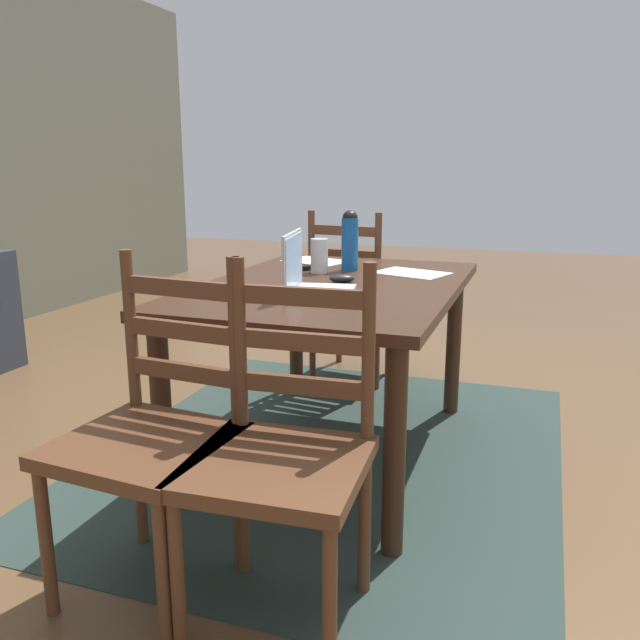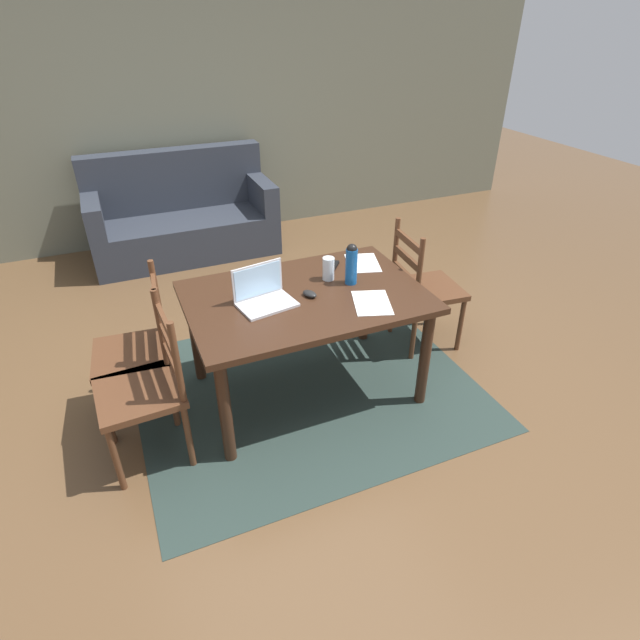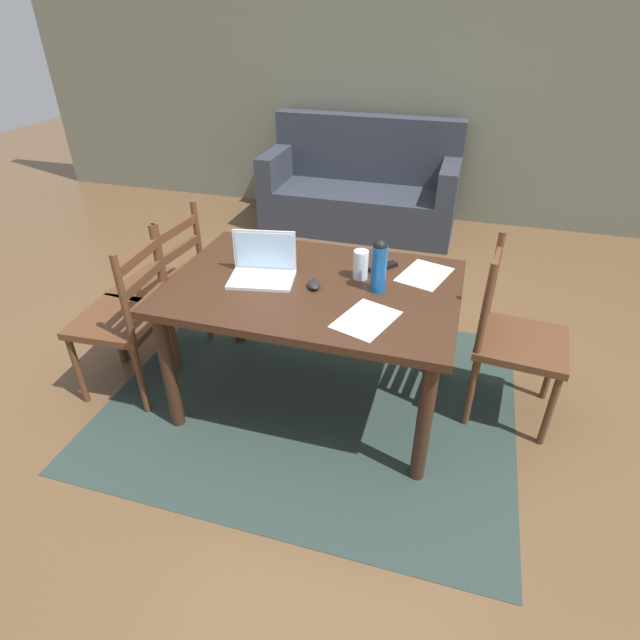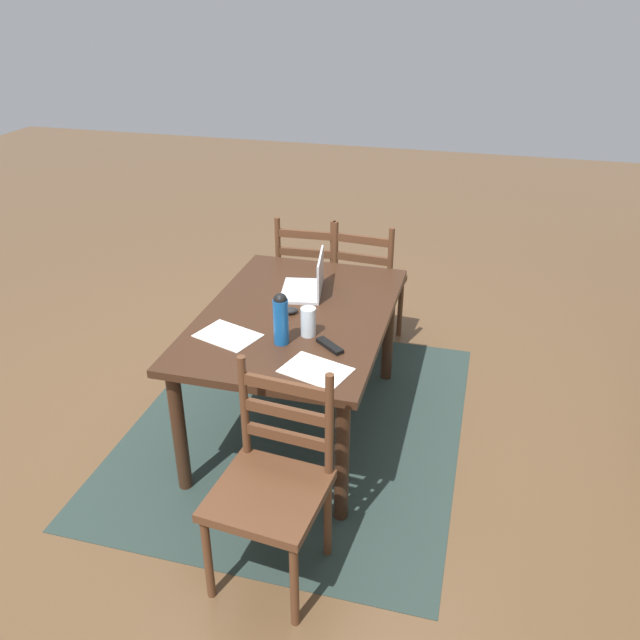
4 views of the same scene
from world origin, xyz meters
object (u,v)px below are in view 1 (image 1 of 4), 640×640
drinking_glass (319,256)px  chair_right_far (354,298)px  tv_remote (298,266)px  laptop (309,279)px  water_bottle (350,239)px  chair_left_near (282,455)px  chair_left_far (154,436)px  computer_mouse (342,278)px  dining_table (333,305)px

drinking_glass → chair_right_far: bearing=5.0°
chair_right_far → tv_remote: 0.76m
laptop → water_bottle: (0.58, 0.02, 0.08)m
chair_left_near → drinking_glass: 1.30m
tv_remote → chair_left_far: bearing=42.6°
chair_right_far → chair_left_near: 2.05m
water_bottle → computer_mouse: water_bottle is taller
chair_left_far → laptop: 0.83m
dining_table → chair_left_near: (-1.00, -0.19, -0.18)m
dining_table → tv_remote: size_ratio=8.42×
chair_right_far → computer_mouse: (-0.99, -0.23, 0.29)m
laptop → drinking_glass: 0.49m
computer_mouse → chair_left_near: bearing=166.3°
chair_left_near → drinking_glass: bearing=14.9°
tv_remote → water_bottle: bearing=133.4°
water_bottle → drinking_glass: 0.16m
drinking_glass → chair_left_far: bearing=177.1°
computer_mouse → drinking_glass: bearing=17.5°
computer_mouse → water_bottle: bearing=-11.6°
chair_left_near → drinking_glass: size_ratio=6.42×
water_bottle → tv_remote: 0.27m
chair_left_near → water_bottle: water_bottle is taller
chair_left_near → dining_table: bearing=10.8°
chair_left_near → computer_mouse: (1.02, 0.16, 0.29)m
laptop → computer_mouse: 0.28m
laptop → computer_mouse: (0.28, -0.04, -0.04)m
water_bottle → computer_mouse: (-0.30, -0.06, -0.12)m
laptop → dining_table: bearing=-0.7°
dining_table → laptop: 0.30m
chair_left_far → chair_right_far: bearing=0.2°
laptop → water_bottle: size_ratio=1.34×
chair_left_near → chair_left_far: (-0.00, 0.38, 0.00)m
chair_right_far → dining_table: bearing=-168.8°
chair_left_near → laptop: 0.83m
chair_right_far → water_bottle: bearing=-165.8°
laptop → water_bottle: bearing=2.1°
chair_left_near → drinking_glass: (1.21, 0.32, 0.34)m
chair_left_near → chair_right_far: bearing=11.0°
chair_right_far → chair_left_far: size_ratio=1.00×
chair_left_near → chair_left_far: same height
dining_table → chair_right_far: 1.04m
drinking_glass → tv_remote: size_ratio=0.87×
tv_remote → laptop: bearing=64.0°
chair_left_near → tv_remote: 1.41m
laptop → tv_remote: size_ratio=2.08×
computer_mouse → chair_left_far: bearing=145.0°
chair_left_near → drinking_glass: chair_left_near is taller
chair_right_far → tv_remote: bearing=174.8°
dining_table → computer_mouse: computer_mouse is taller
chair_left_near → water_bottle: 1.40m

